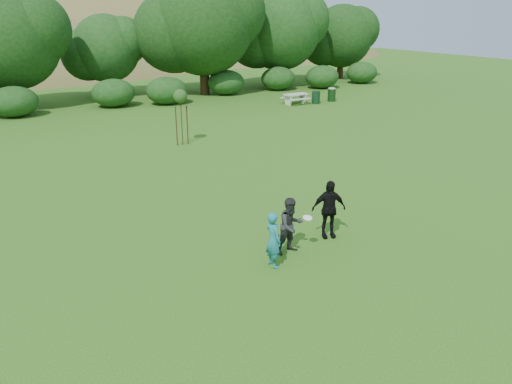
% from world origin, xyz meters
% --- Properties ---
extents(ground, '(120.00, 120.00, 0.00)m').
position_xyz_m(ground, '(0.00, 0.00, 0.00)').
color(ground, '#19470C').
rests_on(ground, ground).
extents(player_teal, '(0.38, 0.58, 1.58)m').
position_xyz_m(player_teal, '(-1.07, 0.30, 0.79)').
color(player_teal, '#1C737E').
rests_on(player_teal, ground).
extents(player_grey, '(0.83, 0.67, 1.66)m').
position_xyz_m(player_grey, '(-0.19, 0.75, 0.83)').
color(player_grey, '#27272A').
rests_on(player_grey, ground).
extents(player_black, '(1.15, 0.78, 1.82)m').
position_xyz_m(player_black, '(1.39, 1.03, 0.91)').
color(player_black, black).
rests_on(player_black, ground).
extents(trash_can_near, '(0.60, 0.60, 0.90)m').
position_xyz_m(trash_can_near, '(15.18, 19.75, 0.45)').
color(trash_can_near, '#12321D').
rests_on(trash_can_near, ground).
extents(frisbee, '(0.27, 0.27, 0.07)m').
position_xyz_m(frisbee, '(0.22, 0.52, 1.06)').
color(frisbee, white).
rests_on(frisbee, ground).
extents(sapling, '(0.70, 0.70, 2.85)m').
position_xyz_m(sapling, '(1.94, 13.67, 2.42)').
color(sapling, '#392016').
rests_on(sapling, ground).
extents(picnic_table, '(1.80, 1.48, 0.76)m').
position_xyz_m(picnic_table, '(13.75, 20.34, 0.52)').
color(picnic_table, '#B5B4A7').
rests_on(picnic_table, ground).
extents(trash_can_lidded, '(0.60, 0.60, 1.05)m').
position_xyz_m(trash_can_lidded, '(16.82, 19.95, 0.54)').
color(trash_can_lidded, '#123313').
rests_on(trash_can_lidded, ground).
extents(hillside, '(150.00, 72.00, 52.00)m').
position_xyz_m(hillside, '(-0.56, 68.45, -11.97)').
color(hillside, olive).
rests_on(hillside, ground).
extents(tree_row, '(53.92, 10.38, 9.62)m').
position_xyz_m(tree_row, '(3.23, 28.68, 4.87)').
color(tree_row, '#3A2616').
rests_on(tree_row, ground).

